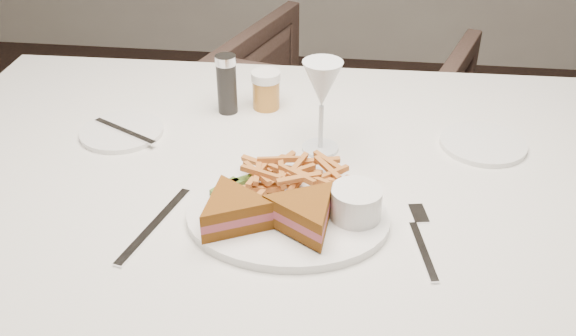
{
  "coord_description": "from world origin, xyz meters",
  "views": [
    {
      "loc": [
        -0.05,
        -0.74,
        1.37
      ],
      "look_at": [
        -0.16,
        0.14,
        0.8
      ],
      "focal_mm": 40.0,
      "sensor_mm": 36.0,
      "label": 1
    }
  ],
  "objects": [
    {
      "name": "chair_far",
      "position": [
        -0.11,
        1.09,
        0.36
      ],
      "size": [
        0.87,
        0.84,
        0.72
      ],
      "primitive_type": "imported",
      "rotation": [
        0.0,
        0.0,
        2.82
      ],
      "color": "#45322A",
      "rests_on": "ground"
    },
    {
      "name": "table_setting",
      "position": [
        -0.15,
        0.15,
        0.79
      ],
      "size": [
        0.85,
        0.63,
        0.18
      ],
      "color": "white",
      "rests_on": "table"
    },
    {
      "name": "table",
      "position": [
        -0.16,
        0.19,
        0.38
      ],
      "size": [
        1.45,
        0.98,
        0.75
      ],
      "primitive_type": "cube",
      "rotation": [
        0.0,
        0.0,
        0.02
      ],
      "color": "silver",
      "rests_on": "ground"
    }
  ]
}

